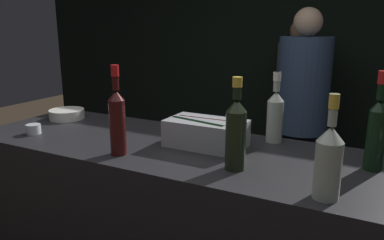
{
  "coord_description": "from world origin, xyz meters",
  "views": [
    {
      "loc": [
        0.75,
        -1.06,
        1.59
      ],
      "look_at": [
        0.0,
        0.37,
        1.18
      ],
      "focal_mm": 35.0,
      "sensor_mm": 36.0,
      "label": 1
    }
  ],
  "objects_px": {
    "rose_wine_bottle": "(329,159)",
    "white_wine_bottle": "(275,114)",
    "bowl_white": "(67,114)",
    "person_in_hoodie": "(298,104)",
    "person_blond_tee": "(302,110)",
    "ice_bin_with_bottles": "(205,132)",
    "red_wine_bottle_tall": "(117,119)",
    "candle_votive": "(34,129)",
    "champagne_bottle": "(236,131)",
    "red_wine_bottle_burgundy": "(377,129)"
  },
  "relations": [
    {
      "from": "bowl_white",
      "to": "person_blond_tee",
      "type": "bearing_deg",
      "value": 51.19
    },
    {
      "from": "candle_votive",
      "to": "rose_wine_bottle",
      "type": "height_order",
      "value": "rose_wine_bottle"
    },
    {
      "from": "red_wine_bottle_tall",
      "to": "white_wine_bottle",
      "type": "height_order",
      "value": "red_wine_bottle_tall"
    },
    {
      "from": "champagne_bottle",
      "to": "person_in_hoodie",
      "type": "xyz_separation_m",
      "value": [
        -0.2,
        2.08,
        -0.3
      ]
    },
    {
      "from": "red_wine_bottle_tall",
      "to": "person_in_hoodie",
      "type": "relative_size",
      "value": 0.23
    },
    {
      "from": "red_wine_bottle_burgundy",
      "to": "white_wine_bottle",
      "type": "distance_m",
      "value": 0.46
    },
    {
      "from": "candle_votive",
      "to": "person_in_hoodie",
      "type": "height_order",
      "value": "person_in_hoodie"
    },
    {
      "from": "bowl_white",
      "to": "champagne_bottle",
      "type": "relative_size",
      "value": 0.57
    },
    {
      "from": "white_wine_bottle",
      "to": "rose_wine_bottle",
      "type": "bearing_deg",
      "value": -58.79
    },
    {
      "from": "bowl_white",
      "to": "red_wine_bottle_tall",
      "type": "relative_size",
      "value": 0.53
    },
    {
      "from": "candle_votive",
      "to": "red_wine_bottle_tall",
      "type": "height_order",
      "value": "red_wine_bottle_tall"
    },
    {
      "from": "candle_votive",
      "to": "champagne_bottle",
      "type": "bearing_deg",
      "value": 1.26
    },
    {
      "from": "bowl_white",
      "to": "person_in_hoodie",
      "type": "height_order",
      "value": "person_in_hoodie"
    },
    {
      "from": "champagne_bottle",
      "to": "person_in_hoodie",
      "type": "relative_size",
      "value": 0.21
    },
    {
      "from": "ice_bin_with_bottles",
      "to": "candle_votive",
      "type": "bearing_deg",
      "value": -165.39
    },
    {
      "from": "bowl_white",
      "to": "rose_wine_bottle",
      "type": "bearing_deg",
      "value": -14.33
    },
    {
      "from": "rose_wine_bottle",
      "to": "white_wine_bottle",
      "type": "bearing_deg",
      "value": 121.21
    },
    {
      "from": "ice_bin_with_bottles",
      "to": "red_wine_bottle_burgundy",
      "type": "relative_size",
      "value": 0.94
    },
    {
      "from": "rose_wine_bottle",
      "to": "champagne_bottle",
      "type": "bearing_deg",
      "value": 163.87
    },
    {
      "from": "white_wine_bottle",
      "to": "person_blond_tee",
      "type": "height_order",
      "value": "person_blond_tee"
    },
    {
      "from": "red_wine_bottle_burgundy",
      "to": "champagne_bottle",
      "type": "relative_size",
      "value": 1.06
    },
    {
      "from": "champagne_bottle",
      "to": "white_wine_bottle",
      "type": "height_order",
      "value": "champagne_bottle"
    },
    {
      "from": "white_wine_bottle",
      "to": "person_blond_tee",
      "type": "xyz_separation_m",
      "value": [
        -0.11,
        1.22,
        -0.24
      ]
    },
    {
      "from": "rose_wine_bottle",
      "to": "ice_bin_with_bottles",
      "type": "bearing_deg",
      "value": 152.22
    },
    {
      "from": "bowl_white",
      "to": "rose_wine_bottle",
      "type": "height_order",
      "value": "rose_wine_bottle"
    },
    {
      "from": "red_wine_bottle_burgundy",
      "to": "candle_votive",
      "type": "bearing_deg",
      "value": -170.45
    },
    {
      "from": "candle_votive",
      "to": "white_wine_bottle",
      "type": "xyz_separation_m",
      "value": [
        1.11,
        0.43,
        0.11
      ]
    },
    {
      "from": "red_wine_bottle_burgundy",
      "to": "bowl_white",
      "type": "bearing_deg",
      "value": 178.26
    },
    {
      "from": "white_wine_bottle",
      "to": "person_in_hoodie",
      "type": "xyz_separation_m",
      "value": [
        -0.24,
        1.68,
        -0.28
      ]
    },
    {
      "from": "bowl_white",
      "to": "person_blond_tee",
      "type": "xyz_separation_m",
      "value": [
        1.08,
        1.34,
        -0.14
      ]
    },
    {
      "from": "candle_votive",
      "to": "champagne_bottle",
      "type": "relative_size",
      "value": 0.2
    },
    {
      "from": "bowl_white",
      "to": "white_wine_bottle",
      "type": "height_order",
      "value": "white_wine_bottle"
    },
    {
      "from": "ice_bin_with_bottles",
      "to": "red_wine_bottle_burgundy",
      "type": "xyz_separation_m",
      "value": [
        0.69,
        0.04,
        0.09
      ]
    },
    {
      "from": "ice_bin_with_bottles",
      "to": "person_in_hoodie",
      "type": "bearing_deg",
      "value": 89.49
    },
    {
      "from": "candle_votive",
      "to": "red_wine_bottle_burgundy",
      "type": "height_order",
      "value": "red_wine_bottle_burgundy"
    },
    {
      "from": "person_blond_tee",
      "to": "bowl_white",
      "type": "bearing_deg",
      "value": 83.79
    },
    {
      "from": "person_in_hoodie",
      "to": "person_blond_tee",
      "type": "height_order",
      "value": "person_blond_tee"
    },
    {
      "from": "white_wine_bottle",
      "to": "person_blond_tee",
      "type": "distance_m",
      "value": 1.25
    },
    {
      "from": "red_wine_bottle_tall",
      "to": "rose_wine_bottle",
      "type": "height_order",
      "value": "red_wine_bottle_tall"
    },
    {
      "from": "candle_votive",
      "to": "person_blond_tee",
      "type": "xyz_separation_m",
      "value": [
        0.99,
        1.65,
        -0.13
      ]
    },
    {
      "from": "bowl_white",
      "to": "candle_votive",
      "type": "height_order",
      "value": "bowl_white"
    },
    {
      "from": "ice_bin_with_bottles",
      "to": "bowl_white",
      "type": "xyz_separation_m",
      "value": [
        -0.94,
        0.09,
        -0.04
      ]
    },
    {
      "from": "champagne_bottle",
      "to": "bowl_white",
      "type": "bearing_deg",
      "value": 166.21
    },
    {
      "from": "red_wine_bottle_burgundy",
      "to": "person_blond_tee",
      "type": "relative_size",
      "value": 0.22
    },
    {
      "from": "ice_bin_with_bottles",
      "to": "rose_wine_bottle",
      "type": "bearing_deg",
      "value": -27.78
    },
    {
      "from": "red_wine_bottle_burgundy",
      "to": "rose_wine_bottle",
      "type": "xyz_separation_m",
      "value": [
        -0.12,
        -0.33,
        -0.03
      ]
    },
    {
      "from": "red_wine_bottle_tall",
      "to": "rose_wine_bottle",
      "type": "xyz_separation_m",
      "value": [
        0.84,
        -0.03,
        -0.03
      ]
    },
    {
      "from": "white_wine_bottle",
      "to": "red_wine_bottle_burgundy",
      "type": "bearing_deg",
      "value": -22.0
    },
    {
      "from": "white_wine_bottle",
      "to": "champagne_bottle",
      "type": "bearing_deg",
      "value": -95.13
    },
    {
      "from": "red_wine_bottle_tall",
      "to": "white_wine_bottle",
      "type": "xyz_separation_m",
      "value": [
        0.53,
        0.48,
        -0.02
      ]
    }
  ]
}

